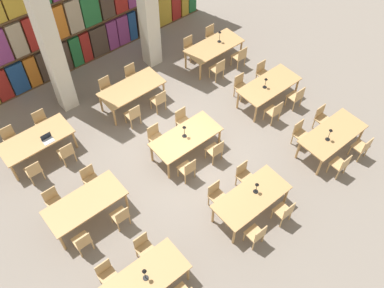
{
  "coord_description": "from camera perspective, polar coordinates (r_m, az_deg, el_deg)",
  "views": [
    {
      "loc": [
        -5.05,
        -6.42,
        10.45
      ],
      "look_at": [
        0.0,
        -0.27,
        0.7
      ],
      "focal_mm": 40.0,
      "sensor_mm": 36.0,
      "label": 1
    }
  ],
  "objects": [
    {
      "name": "chair_11",
      "position": [
        14.2,
        16.9,
        3.4
      ],
      "size": [
        0.42,
        0.4,
        0.88
      ],
      "rotation": [
        0.0,
        0.0,
        3.14
      ],
      "color": "tan",
      "rests_on": "ground_plane"
    },
    {
      "name": "chair_22",
      "position": [
        14.66,
        13.72,
        6.15
      ],
      "size": [
        0.42,
        0.4,
        0.88
      ],
      "color": "tan",
      "rests_on": "ground_plane"
    },
    {
      "name": "chair_3",
      "position": [
        11.13,
        -6.43,
        -13.52
      ],
      "size": [
        0.42,
        0.4,
        0.88
      ],
      "rotation": [
        0.0,
        0.0,
        3.14
      ],
      "color": "tan",
      "rests_on": "ground_plane"
    },
    {
      "name": "reading_table_3",
      "position": [
        11.75,
        -14.07,
        -7.74
      ],
      "size": [
        2.14,
        0.99,
        0.78
      ],
      "color": "tan",
      "rests_on": "ground_plane"
    },
    {
      "name": "chair_25",
      "position": [
        14.15,
        -23.04,
        0.69
      ],
      "size": [
        0.42,
        0.4,
        0.88
      ],
      "rotation": [
        0.0,
        0.0,
        3.14
      ],
      "color": "tan",
      "rests_on": "ground_plane"
    },
    {
      "name": "chair_1",
      "position": [
        10.98,
        -11.29,
        -16.63
      ],
      "size": [
        0.42,
        0.4,
        0.88
      ],
      "rotation": [
        0.0,
        0.0,
        3.14
      ],
      "color": "tan",
      "rests_on": "ground_plane"
    },
    {
      "name": "desk_lamp_3",
      "position": [
        12.45,
        -1.03,
        1.96
      ],
      "size": [
        0.14,
        0.14,
        0.46
      ],
      "color": "black",
      "rests_on": "reading_table_4"
    },
    {
      "name": "chair_19",
      "position": [
        13.51,
        -1.24,
        3.17
      ],
      "size": [
        0.42,
        0.4,
        0.88
      ],
      "rotation": [
        0.0,
        0.0,
        3.14
      ],
      "color": "tan",
      "rests_on": "ground_plane"
    },
    {
      "name": "chair_10",
      "position": [
        13.79,
        21.75,
        -0.37
      ],
      "size": [
        0.42,
        0.4,
        0.88
      ],
      "color": "tan",
      "rests_on": "ground_plane"
    },
    {
      "name": "reading_table_8",
      "position": [
        15.86,
        2.95,
        12.77
      ],
      "size": [
        2.14,
        0.99,
        0.78
      ],
      "color": "tan",
      "rests_on": "ground_plane"
    },
    {
      "name": "chair_20",
      "position": [
        14.03,
        10.91,
        4.31
      ],
      "size": [
        0.42,
        0.4,
        0.88
      ],
      "color": "tan",
      "rests_on": "ground_plane"
    },
    {
      "name": "reading_table_2",
      "position": [
        13.48,
        18.25,
        1.14
      ],
      "size": [
        2.14,
        0.99,
        0.78
      ],
      "color": "tan",
      "rests_on": "ground_plane"
    },
    {
      "name": "reading_table_5",
      "position": [
        14.51,
        10.23,
        7.6
      ],
      "size": [
        2.14,
        0.99,
        0.78
      ],
      "color": "tan",
      "rests_on": "ground_plane"
    },
    {
      "name": "chair_26",
      "position": [
        13.22,
        -16.42,
        -1.05
      ],
      "size": [
        0.42,
        0.4,
        0.88
      ],
      "color": "tan",
      "rests_on": "ground_plane"
    },
    {
      "name": "reading_table_1",
      "position": [
        11.61,
        7.94,
        -7.14
      ],
      "size": [
        2.14,
        0.99,
        0.78
      ],
      "color": "tan",
      "rests_on": "ground_plane"
    },
    {
      "name": "chair_5",
      "position": [
        11.84,
        3.26,
        -6.76
      ],
      "size": [
        0.42,
        0.4,
        0.88
      ],
      "rotation": [
        0.0,
        0.0,
        3.14
      ],
      "color": "tan",
      "rests_on": "ground_plane"
    },
    {
      "name": "chair_27",
      "position": [
        14.26,
        -19.37,
        2.77
      ],
      "size": [
        0.42,
        0.4,
        0.88
      ],
      "rotation": [
        0.0,
        0.0,
        3.14
      ],
      "color": "tan",
      "rests_on": "ground_plane"
    },
    {
      "name": "desk_lamp_2",
      "position": [
        12.99,
        17.94,
        1.47
      ],
      "size": [
        0.14,
        0.14,
        0.47
      ],
      "color": "black",
      "rests_on": "reading_table_2"
    },
    {
      "name": "desk_lamp_5",
      "position": [
        15.8,
        3.72,
        14.36
      ],
      "size": [
        0.14,
        0.14,
        0.47
      ],
      "color": "black",
      "rests_on": "reading_table_8"
    },
    {
      "name": "chair_18",
      "position": [
        12.75,
        3.14,
        -0.82
      ],
      "size": [
        0.42,
        0.4,
        0.88
      ],
      "color": "tan",
      "rests_on": "ground_plane"
    },
    {
      "name": "chair_32",
      "position": [
        15.3,
        3.48,
        10.0
      ],
      "size": [
        0.42,
        0.4,
        0.88
      ],
      "color": "tan",
      "rests_on": "ground_plane"
    },
    {
      "name": "chair_35",
      "position": [
        16.76,
        2.62,
        14.19
      ],
      "size": [
        0.42,
        0.4,
        0.88
      ],
      "rotation": [
        0.0,
        0.0,
        3.14
      ],
      "color": "tan",
      "rests_on": "ground_plane"
    },
    {
      "name": "chair_16",
      "position": [
        12.32,
        -0.59,
        -3.29
      ],
      "size": [
        0.42,
        0.4,
        0.88
      ],
      "color": "tan",
      "rests_on": "ground_plane"
    },
    {
      "name": "chair_8",
      "position": [
        13.14,
        19.21,
        -2.58
      ],
      "size": [
        0.42,
        0.4,
        0.88
      ],
      "color": "tan",
      "rests_on": "ground_plane"
    },
    {
      "name": "chair_30",
      "position": [
        14.18,
        -4.43,
        5.87
      ],
      "size": [
        0.42,
        0.4,
        0.88
      ],
      "color": "tan",
      "rests_on": "ground_plane"
    },
    {
      "name": "desk_lamp_4",
      "position": [
        14.14,
        9.81,
        8.27
      ],
      "size": [
        0.14,
        0.14,
        0.41
      ],
      "color": "black",
      "rests_on": "reading_table_5"
    },
    {
      "name": "pillar_left",
      "position": [
        13.38,
        -18.92,
        14.1
      ],
      "size": [
        0.52,
        0.52,
        6.0
      ],
      "color": "silver",
      "rests_on": "ground_plane"
    },
    {
      "name": "chair_6",
      "position": [
        11.81,
        12.21,
        -8.8
      ],
      "size": [
        0.42,
        0.4,
        0.88
      ],
      "color": "tan",
      "rests_on": "ground_plane"
    },
    {
      "name": "reading_table_6",
      "position": [
        13.49,
        -20.09,
        0.46
      ],
      "size": [
        2.14,
        0.99,
        0.78
      ],
      "color": "tan",
      "rests_on": "ground_plane"
    },
    {
      "name": "laptop",
      "position": [
        13.24,
        -18.69,
        0.57
      ],
      "size": [
        0.32,
        0.22,
        0.21
      ],
      "color": "silver",
      "rests_on": "reading_table_6"
    },
    {
      "name": "chair_15",
      "position": [
        12.46,
        -13.4,
        -4.5
      ],
      "size": [
        0.42,
        0.4,
        0.88
      ],
      "rotation": [
        0.0,
        0.0,
        3.14
      ],
      "color": "tan",
      "rests_on": "ground_plane"
    },
    {
      "name": "chair_29",
      "position": [
        14.81,
        -11.26,
        7.28
      ],
      "size": [
        0.42,
        0.4,
        0.88
      ],
      "rotation": [
        0.0,
        0.0,
        3.14
      ],
      "color": "tan",
      "rests_on": "ground_plane"
    },
    {
      "name": "reading_table_4",
      "position": [
        12.73,
        -0.81,
        0.82
      ],
      "size": [
        2.14,
        0.99,
        0.78
      ],
      "color": "tan",
      "rests_on": "ground_plane"
    },
    {
      "name": "reading_table_0",
      "position": [
        10.54,
        -6.42,
        -17.57
      ],
      "size": [
        2.14,
        0.99,
        0.78
      ],
      "color": "tan",
      "rests_on": "ground_plane"
    },
    {
      "name": "chair_14",
      "position": [
        11.63,
        -9.48,
        -9.44
      ],
      "size": [
        0.42,
        0.4,
        0.88
      ],
      "color": "tan",
      "rests_on": "ground_plane"
    },
    {
      "name": "chair_21",
      "position": [
        14.73,
        6.53,
        7.75
      ],
      "size": [
        0.42,
        0.4,
        0.88
      ],
      "rotation": [
        0.0,
        0.0,
        3.14
      ],
      "color": "tan",
      "rests_on": "ground_plane"
    },
    {
      "name": "chair_31",
      "position": [
        15.15,
        -7.98,
        9.04
      ],
      "size": [
        0.42,
        0.4,
        0.88
      ],
      "rotation": [
        0.0,
        0.0,
        3.14
      ],
      "color": "tan",
      "rests_on": "ground_plane"
    },
    {
      "name": "ground_plane",
      "position": [
        13.27,
        -0.75,
        -1.2
      ],
      "size": [
        40.0,
        40.0,
        0.0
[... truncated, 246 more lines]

